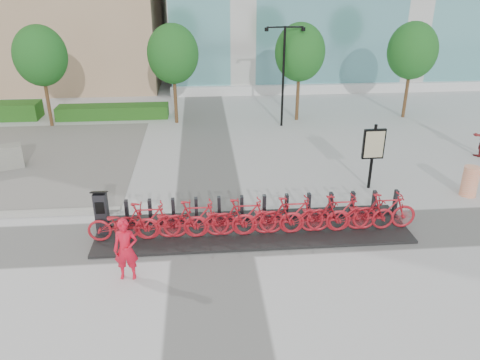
{
  "coord_description": "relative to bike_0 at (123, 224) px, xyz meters",
  "views": [
    {
      "loc": [
        -0.19,
        -12.31,
        7.38
      ],
      "look_at": [
        1.0,
        1.5,
        1.2
      ],
      "focal_mm": 35.0,
      "sensor_mm": 36.0,
      "label": 1
    }
  ],
  "objects": [
    {
      "name": "construction_barrel",
      "position": [
        11.9,
        2.19,
        -0.07
      ],
      "size": [
        0.61,
        0.61,
        1.1
      ],
      "primitive_type": "cylinder",
      "rotation": [
        0.0,
        0.0,
        0.07
      ],
      "color": "#FF4900",
      "rests_on": "ground"
    },
    {
      "name": "hedge_b",
      "position": [
        -2.4,
        13.25,
        -0.27
      ],
      "size": [
        6.0,
        1.2,
        0.7
      ],
      "primitive_type": "cube",
      "color": "#1A531B",
      "rests_on": "ground"
    },
    {
      "name": "tree_3",
      "position": [
        13.6,
        12.05,
        2.97
      ],
      "size": [
        2.6,
        2.6,
        5.1
      ],
      "color": "brown",
      "rests_on": "ground"
    },
    {
      "name": "bike_1",
      "position": [
        0.72,
        0.0,
        0.06
      ],
      "size": [
        1.99,
        0.56,
        1.2
      ],
      "primitive_type": "imported",
      "rotation": [
        0.0,
        0.0,
        1.57
      ],
      "color": "#AC1722",
      "rests_on": "dock_pad"
    },
    {
      "name": "bike_3",
      "position": [
        2.16,
        0.0,
        0.06
      ],
      "size": [
        1.99,
        0.56,
        1.2
      ],
      "primitive_type": "imported",
      "rotation": [
        0.0,
        0.0,
        1.57
      ],
      "color": "#AC1722",
      "rests_on": "dock_pad"
    },
    {
      "name": "tree_1",
      "position": [
        1.1,
        12.05,
        2.97
      ],
      "size": [
        2.6,
        2.6,
        5.1
      ],
      "color": "brown",
      "rests_on": "ground"
    },
    {
      "name": "ground",
      "position": [
        2.6,
        0.05,
        -0.62
      ],
      "size": [
        120.0,
        120.0,
        0.0
      ],
      "primitive_type": "plane",
      "color": "#B6B6B6"
    },
    {
      "name": "map_sign",
      "position": [
        8.56,
        3.11,
        1.01
      ],
      "size": [
        0.81,
        0.15,
        2.46
      ],
      "rotation": [
        0.0,
        0.0,
        0.03
      ],
      "color": "black",
      "rests_on": "ground"
    },
    {
      "name": "bike_4",
      "position": [
        2.88,
        0.0,
        0.0
      ],
      "size": [
        2.05,
        0.72,
        1.08
      ],
      "primitive_type": "imported",
      "rotation": [
        0.0,
        0.0,
        1.57
      ],
      "color": "#AC1722",
      "rests_on": "dock_pad"
    },
    {
      "name": "bike_11",
      "position": [
        7.92,
        0.0,
        0.06
      ],
      "size": [
        1.99,
        0.56,
        1.2
      ],
      "primitive_type": "imported",
      "rotation": [
        0.0,
        0.0,
        1.57
      ],
      "color": "#AC1722",
      "rests_on": "dock_pad"
    },
    {
      "name": "kiosk",
      "position": [
        -0.67,
        0.47,
        0.16
      ],
      "size": [
        0.46,
        0.39,
        1.45
      ],
      "rotation": [
        0.0,
        0.0,
        -0.05
      ],
      "color": "black",
      "rests_on": "dock_pad"
    },
    {
      "name": "worker_red",
      "position": [
        0.36,
        -1.81,
        0.24
      ],
      "size": [
        0.64,
        0.43,
        1.72
      ],
      "primitive_type": "imported",
      "rotation": [
        0.0,
        0.0,
        -0.03
      ],
      "color": "red",
      "rests_on": "ground"
    },
    {
      "name": "bike_2",
      "position": [
        1.44,
        0.0,
        0.0
      ],
      "size": [
        2.05,
        0.72,
        1.08
      ],
      "primitive_type": "imported",
      "rotation": [
        0.0,
        0.0,
        1.57
      ],
      "color": "#AC1722",
      "rests_on": "dock_pad"
    },
    {
      "name": "dock_pad",
      "position": [
        3.9,
        0.35,
        -0.58
      ],
      "size": [
        9.6,
        2.4,
        0.08
      ],
      "primitive_type": "cube",
      "color": "black",
      "rests_on": "ground"
    },
    {
      "name": "tree_2",
      "position": [
        7.6,
        12.05,
        2.97
      ],
      "size": [
        2.6,
        2.6,
        5.1
      ],
      "color": "brown",
      "rests_on": "ground"
    },
    {
      "name": "streetlamp",
      "position": [
        6.6,
        11.05,
        2.51
      ],
      "size": [
        2.0,
        0.2,
        5.0
      ],
      "color": "black",
      "rests_on": "ground"
    },
    {
      "name": "bike_10",
      "position": [
        7.2,
        0.0,
        0.0
      ],
      "size": [
        2.05,
        0.72,
        1.08
      ],
      "primitive_type": "imported",
      "rotation": [
        0.0,
        0.0,
        1.57
      ],
      "color": "#AC1722",
      "rests_on": "dock_pad"
    },
    {
      "name": "bike_5",
      "position": [
        3.6,
        0.0,
        0.06
      ],
      "size": [
        1.99,
        0.56,
        1.2
      ],
      "primitive_type": "imported",
      "rotation": [
        0.0,
        0.0,
        1.57
      ],
      "color": "#AC1722",
      "rests_on": "dock_pad"
    },
    {
      "name": "bike_7",
      "position": [
        5.04,
        0.0,
        0.06
      ],
      "size": [
        1.99,
        0.56,
        1.2
      ],
      "primitive_type": "imported",
      "rotation": [
        0.0,
        0.0,
        1.57
      ],
      "color": "#AC1722",
      "rests_on": "dock_pad"
    },
    {
      "name": "bike_9",
      "position": [
        6.48,
        0.0,
        0.06
      ],
      "size": [
        1.99,
        0.56,
        1.2
      ],
      "primitive_type": "imported",
      "rotation": [
        0.0,
        0.0,
        1.57
      ],
      "color": "#AC1722",
      "rests_on": "dock_pad"
    },
    {
      "name": "bike_8",
      "position": [
        5.76,
        0.0,
        0.0
      ],
      "size": [
        2.05,
        0.72,
        1.08
      ],
      "primitive_type": "imported",
      "rotation": [
        0.0,
        0.0,
        1.57
      ],
      "color": "#AC1722",
      "rests_on": "dock_pad"
    },
    {
      "name": "bike_6",
      "position": [
        4.32,
        0.0,
        0.0
      ],
      "size": [
        2.05,
        0.72,
        1.08
      ],
      "primitive_type": "imported",
      "rotation": [
        0.0,
        0.0,
        1.57
      ],
      "color": "#AC1722",
      "rests_on": "dock_pad"
    },
    {
      "name": "dock_rail_posts",
      "position": [
        4.32,
        0.82,
        -0.11
      ],
      "size": [
        8.74,
        0.5,
        0.85
      ],
      "primitive_type": null,
      "color": "black",
      "rests_on": "dock_pad"
    },
    {
      "name": "bike_0",
      "position": [
        0.0,
        0.0,
        0.0
      ],
      "size": [
        2.05,
        0.72,
        1.08
      ],
      "primitive_type": "imported",
      "rotation": [
        0.0,
        0.0,
        1.57
      ],
      "color": "#AC1722",
      "rests_on": "dock_pad"
    },
    {
      "name": "tree_0",
      "position": [
        -5.4,
        12.05,
        2.97
      ],
      "size": [
        2.6,
        2.6,
        5.1
      ],
      "color": "brown",
      "rests_on": "ground"
    }
  ]
}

